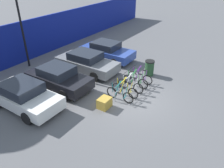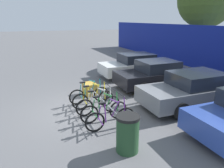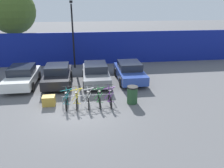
% 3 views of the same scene
% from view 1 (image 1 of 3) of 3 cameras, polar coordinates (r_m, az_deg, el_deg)
% --- Properties ---
extents(ground_plane, '(120.00, 120.00, 0.00)m').
position_cam_1_polar(ground_plane, '(12.43, 5.55, -3.63)').
color(ground_plane, '#59595B').
extents(hoarding_wall, '(36.00, 0.16, 3.00)m').
position_cam_1_polar(hoarding_wall, '(17.77, -22.67, 9.95)').
color(hoarding_wall, navy).
rests_on(hoarding_wall, ground).
extents(bike_rack, '(2.97, 0.04, 0.57)m').
position_cam_1_polar(bike_rack, '(12.92, 4.31, 0.26)').
color(bike_rack, gray).
rests_on(bike_rack, ground).
extents(bicycle_teal, '(0.68, 1.71, 1.05)m').
position_cam_1_polar(bicycle_teal, '(11.99, 2.05, -2.69)').
color(bicycle_teal, black).
rests_on(bicycle_teal, ground).
extents(bicycle_yellow, '(0.68, 1.71, 1.05)m').
position_cam_1_polar(bicycle_yellow, '(12.40, 3.40, -1.55)').
color(bicycle_yellow, black).
rests_on(bicycle_yellow, ground).
extents(bicycle_white, '(0.68, 1.71, 1.05)m').
position_cam_1_polar(bicycle_white, '(12.89, 4.83, -0.32)').
color(bicycle_white, black).
rests_on(bicycle_white, ground).
extents(bicycle_green, '(0.68, 1.71, 1.05)m').
position_cam_1_polar(bicycle_green, '(13.38, 6.13, 0.78)').
color(bicycle_green, black).
rests_on(bicycle_green, ground).
extents(bicycle_purple, '(0.68, 1.71, 1.05)m').
position_cam_1_polar(bicycle_purple, '(13.86, 7.30, 1.79)').
color(bicycle_purple, black).
rests_on(bicycle_purple, ground).
extents(car_white, '(1.91, 4.17, 1.40)m').
position_cam_1_polar(car_white, '(12.17, -22.05, -2.81)').
color(car_white, silver).
rests_on(car_white, ground).
extents(car_black, '(1.91, 4.04, 1.40)m').
position_cam_1_polar(car_black, '(13.40, -13.81, 1.61)').
color(car_black, black).
rests_on(car_black, ground).
extents(car_grey, '(1.91, 4.42, 1.40)m').
position_cam_1_polar(car_grey, '(15.19, -6.66, 5.70)').
color(car_grey, slate).
rests_on(car_grey, ground).
extents(car_blue, '(1.91, 4.21, 1.40)m').
position_cam_1_polar(car_blue, '(17.09, -1.41, 8.62)').
color(car_blue, '#2D479E').
rests_on(car_blue, ground).
extents(lamp_post, '(0.24, 0.44, 5.68)m').
position_cam_1_polar(lamp_post, '(16.33, -22.75, 14.64)').
color(lamp_post, black).
rests_on(lamp_post, ground).
extents(trash_bin, '(0.63, 0.63, 1.03)m').
position_cam_1_polar(trash_bin, '(14.86, 9.74, 4.18)').
color(trash_bin, '#234728').
rests_on(trash_bin, ground).
extents(cargo_crate, '(0.70, 0.56, 0.55)m').
position_cam_1_polar(cargo_crate, '(11.47, -1.99, -4.96)').
color(cargo_crate, '#B28C33').
rests_on(cargo_crate, ground).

